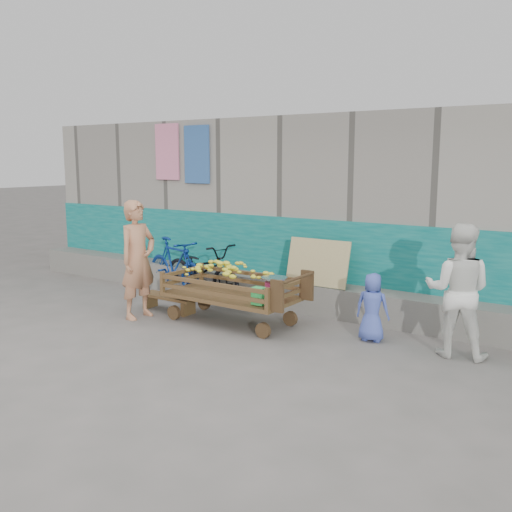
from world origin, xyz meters
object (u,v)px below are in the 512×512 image
Objects in this scene: bench at (169,300)px; banana_cart at (229,282)px; woman at (458,290)px; vendor_man at (138,260)px; child at (372,307)px; bicycle_dark at (202,271)px; bicycle_blue at (175,266)px.

banana_cart is at bearing 1.80° from bench.
vendor_man is at bearing 3.07° from woman.
woman is 1.10m from child.
child is (3.17, 0.40, 0.26)m from bench.
woman is 4.37m from bicycle_dark.
vendor_man reaches higher than bicycle_blue.
bench is 1.23m from bicycle_blue.
bench is 1.00m from bicycle_dark.
vendor_man is (-0.12, -0.50, 0.69)m from bench.
bicycle_dark is (-0.12, 0.95, 0.29)m from bench.
woman is 1.79× the size of child.
woman is at bearing 174.62° from child.
banana_cart is 1.56m from bicycle_dark.
vendor_man reaches higher than banana_cart.
woman is 0.98× the size of bicycle_blue.
child is 0.49× the size of bicycle_dark.
bench is 0.62× the size of woman.
child is at bearing -72.88° from vendor_man.
banana_cart is 3.10m from woman.
woman is at bearing 7.41° from banana_cart.
bicycle_blue is (-1.86, 0.91, -0.11)m from banana_cart.
banana_cart is at bearing -65.14° from vendor_man.
woman is 4.96m from bicycle_blue.
bicycle_dark is (-1.26, 0.91, -0.12)m from banana_cart.
vendor_man is at bearing 8.22° from child.
bicycle_blue is at bearing -15.04° from woman.
child is (2.03, 0.37, -0.15)m from banana_cart.
bench is at bearing -128.17° from bicycle_blue.
child is (-1.04, -0.03, -0.35)m from woman.
woman is 0.88× the size of bicycle_dark.
bicycle_dark is 1.11× the size of bicycle_blue.
woman is (4.33, 0.94, -0.07)m from vendor_man.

